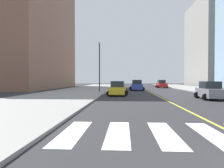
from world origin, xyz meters
TOP-DOWN VIEW (x-y plane):
  - sidewalk_kerb_west at (-12.20, 20.00)m, footprint 10.00×120.00m
  - lane_divider_paint at (0.00, 40.00)m, footprint 0.16×80.00m
  - parking_garage_concrete at (29.11, 69.55)m, footprint 18.00×24.00m
  - low_rise_brick_west at (-28.11, 45.04)m, footprint 16.00×32.00m
  - car_blue_nearest at (-1.89, 35.91)m, footprint 2.90×4.61m
  - car_gray_second at (4.93, 18.45)m, footprint 2.77×4.36m
  - car_red_third at (5.19, 48.96)m, footprint 2.87×4.53m
  - car_yellow_fourth at (-5.13, 22.80)m, footprint 2.80×4.36m
  - street_lamp at (-8.34, 29.34)m, footprint 0.44×0.44m

SIDE VIEW (x-z plane):
  - lane_divider_paint at x=0.00m, z-range 0.00..0.01m
  - sidewalk_kerb_west at x=-12.20m, z-range 0.00..0.15m
  - car_yellow_fourth at x=-5.13m, z-range -0.06..1.85m
  - car_gray_second at x=4.93m, z-range -0.06..1.86m
  - car_red_third at x=5.19m, z-range -0.07..1.94m
  - car_blue_nearest at x=-1.89m, z-range -0.07..1.99m
  - street_lamp at x=-8.34m, z-range 0.83..9.00m
  - low_rise_brick_west at x=-28.11m, z-range 0.00..27.96m
  - parking_garage_concrete at x=29.11m, z-range 0.00..29.14m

